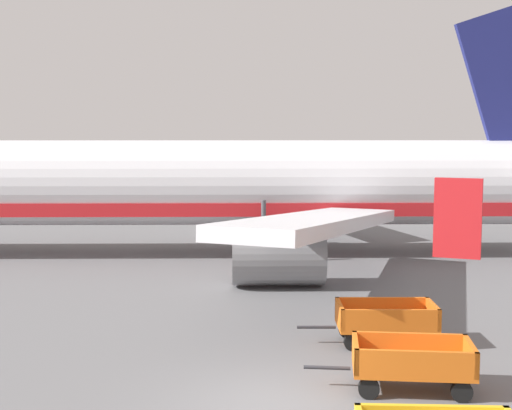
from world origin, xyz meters
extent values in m
plane|color=slate|center=(0.00, 0.00, 0.00)|extent=(220.00, 220.00, 0.00)
cube|color=#518442|center=(0.00, 54.98, 0.03)|extent=(220.00, 28.00, 0.06)
cylinder|color=silver|center=(0.61, 17.94, 3.15)|extent=(30.20, 8.57, 3.70)
cube|color=red|center=(0.61, 17.94, 2.13)|extent=(27.21, 7.89, 0.56)
cube|color=silver|center=(3.31, 9.02, 2.48)|extent=(9.00, 12.45, 1.35)
cube|color=red|center=(4.84, 2.18, 3.43)|extent=(1.04, 0.74, 1.90)
cylinder|color=gray|center=(2.36, 10.76, 1.13)|extent=(3.50, 2.60, 2.10)
cube|color=silver|center=(6.05, 25.50, 2.48)|extent=(5.37, 13.25, 1.35)
cube|color=red|center=(9.71, 31.48, 3.43)|extent=(1.12, 0.43, 1.90)
cylinder|color=gray|center=(4.58, 24.16, 1.13)|extent=(3.50, 2.60, 2.10)
cube|color=silver|center=(14.95, 18.80, 3.75)|extent=(2.55, 5.41, 0.24)
cylinder|color=#4C4C51|center=(2.72, 15.36, 1.57)|extent=(0.20, 0.20, 2.04)
cylinder|color=black|center=(2.72, 15.36, 0.55)|extent=(1.16, 0.62, 1.10)
cylinder|color=#4C4C51|center=(3.44, 19.70, 1.57)|extent=(0.20, 0.20, 2.04)
cylinder|color=black|center=(3.44, 19.70, 0.55)|extent=(1.16, 0.62, 1.10)
cube|color=orange|center=(3.02, 0.37, 0.48)|extent=(2.79, 2.04, 0.08)
cube|color=orange|center=(2.84, -0.25, 0.80)|extent=(2.43, 0.79, 0.55)
cube|color=orange|center=(3.20, 0.99, 0.80)|extent=(2.43, 0.79, 0.55)
cube|color=orange|center=(1.87, 0.70, 0.80)|extent=(0.48, 1.37, 0.55)
cube|color=orange|center=(4.17, 0.04, 0.80)|extent=(0.48, 1.37, 0.55)
cylinder|color=#2D2D33|center=(1.29, 0.87, 0.44)|extent=(0.98, 0.35, 0.08)
cylinder|color=black|center=(1.97, 0.09, 0.22)|extent=(0.47, 0.28, 0.44)
cylinder|color=black|center=(2.28, 1.17, 0.22)|extent=(0.47, 0.28, 0.44)
cylinder|color=black|center=(3.77, -0.43, 0.22)|extent=(0.47, 0.28, 0.44)
cylinder|color=black|center=(4.08, 0.65, 0.22)|extent=(0.47, 0.28, 0.44)
cube|color=orange|center=(3.67, 3.66, 0.48)|extent=(2.71, 1.83, 0.08)
cube|color=orange|center=(3.55, 3.02, 0.80)|extent=(2.48, 0.55, 0.55)
cube|color=orange|center=(3.79, 4.30, 0.80)|extent=(2.48, 0.55, 0.55)
cube|color=orange|center=(2.49, 3.87, 0.80)|extent=(0.35, 1.40, 0.55)
cube|color=orange|center=(4.85, 3.44, 0.80)|extent=(0.35, 1.40, 0.55)
cylinder|color=#2D2D33|center=(1.90, 3.98, 0.44)|extent=(1.00, 0.26, 0.08)
cylinder|color=black|center=(2.65, 3.28, 0.22)|extent=(0.46, 0.24, 0.44)
cylinder|color=black|center=(2.85, 4.38, 0.22)|extent=(0.46, 0.24, 0.44)
cylinder|color=black|center=(4.49, 2.94, 0.22)|extent=(0.46, 0.24, 0.44)
cylinder|color=black|center=(4.69, 4.04, 0.22)|extent=(0.46, 0.24, 0.44)
camera|label=1|loc=(-2.94, -13.75, 5.58)|focal=51.09mm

